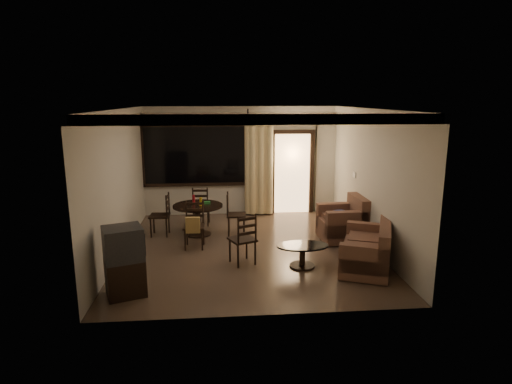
{
  "coord_description": "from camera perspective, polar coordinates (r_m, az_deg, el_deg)",
  "views": [
    {
      "loc": [
        -0.58,
        -8.24,
        3.0
      ],
      "look_at": [
        0.17,
        0.2,
        1.13
      ],
      "focal_mm": 30.0,
      "sensor_mm": 36.0,
      "label": 1
    }
  ],
  "objects": [
    {
      "name": "side_chair",
      "position": [
        7.94,
        -1.78,
        -7.55
      ],
      "size": [
        0.57,
        0.57,
        0.98
      ],
      "rotation": [
        0.0,
        0.0,
        3.55
      ],
      "color": "black",
      "rests_on": "ground"
    },
    {
      "name": "dining_chair_north",
      "position": [
        10.4,
        -7.3,
        -2.83
      ],
      "size": [
        0.44,
        0.44,
        0.95
      ],
      "rotation": [
        0.0,
        0.0,
        3.09
      ],
      "color": "black",
      "rests_on": "ground"
    },
    {
      "name": "dining_chair_east",
      "position": [
        9.6,
        -2.72,
        -4.03
      ],
      "size": [
        0.44,
        0.44,
        0.95
      ],
      "rotation": [
        0.0,
        0.0,
        1.52
      ],
      "color": "black",
      "rests_on": "ground"
    },
    {
      "name": "tv_cabinet",
      "position": [
        6.95,
        -17.14,
        -8.81
      ],
      "size": [
        0.71,
        0.68,
        1.09
      ],
      "rotation": [
        0.0,
        0.0,
        0.35
      ],
      "color": "black",
      "rests_on": "ground"
    },
    {
      "name": "armchair",
      "position": [
        9.41,
        11.76,
        -4.0
      ],
      "size": [
        0.95,
        0.95,
        0.93
      ],
      "rotation": [
        0.0,
        0.0,
        0.03
      ],
      "color": "#4D2F23",
      "rests_on": "ground"
    },
    {
      "name": "sofa",
      "position": [
        8.0,
        14.86,
        -7.54
      ],
      "size": [
        1.33,
        1.72,
        0.81
      ],
      "rotation": [
        0.0,
        0.0,
        -0.39
      ],
      "color": "#4D2F23",
      "rests_on": "ground"
    },
    {
      "name": "ground",
      "position": [
        8.79,
        -1.01,
        -7.54
      ],
      "size": [
        5.5,
        5.5,
        0.0
      ],
      "primitive_type": "plane",
      "color": "#7F6651",
      "rests_on": "ground"
    },
    {
      "name": "coffee_table",
      "position": [
        7.85,
        6.2,
        -7.98
      ],
      "size": [
        0.94,
        0.56,
        0.41
      ],
      "rotation": [
        0.0,
        0.0,
        0.02
      ],
      "color": "black",
      "rests_on": "ground"
    },
    {
      "name": "dining_chair_west",
      "position": [
        9.76,
        -12.61,
        -4.05
      ],
      "size": [
        0.44,
        0.44,
        0.95
      ],
      "rotation": [
        0.0,
        0.0,
        -1.62
      ],
      "color": "black",
      "rests_on": "ground"
    },
    {
      "name": "dining_table",
      "position": [
        9.58,
        -7.74,
        -2.55
      ],
      "size": [
        1.1,
        1.1,
        0.91
      ],
      "rotation": [
        0.0,
        0.0,
        -0.05
      ],
      "color": "black",
      "rests_on": "ground"
    },
    {
      "name": "room_shell",
      "position": [
        10.15,
        1.59,
        5.8
      ],
      "size": [
        5.5,
        6.7,
        5.5
      ],
      "color": "beige",
      "rests_on": "ground"
    },
    {
      "name": "dining_chair_south",
      "position": [
        8.83,
        -8.23,
        -5.49
      ],
      "size": [
        0.44,
        0.5,
        0.95
      ],
      "rotation": [
        0.0,
        0.0,
        -0.05
      ],
      "color": "black",
      "rests_on": "ground"
    }
  ]
}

